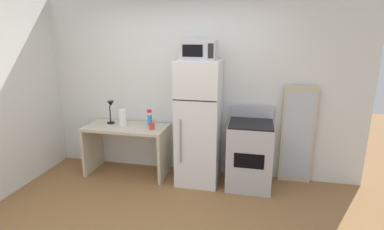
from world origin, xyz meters
TOP-DOWN VIEW (x-y plane):
  - wall_back_white at (0.00, 1.70)m, footprint 5.00×0.10m
  - desk at (-0.87, 1.34)m, footprint 1.21×0.57m
  - desk_lamp at (-1.14, 1.41)m, footprint 0.14×0.12m
  - coffee_mug at (-0.45, 1.28)m, footprint 0.08×0.08m
  - paper_towel_roll at (-0.93, 1.37)m, footprint 0.11×0.11m
  - spray_bottle at (-0.53, 1.43)m, footprint 0.06×0.06m
  - refrigerator at (0.22, 1.34)m, footprint 0.58×0.61m
  - microwave at (0.22, 1.31)m, footprint 0.46×0.35m
  - oven_range at (0.94, 1.33)m, footprint 0.60×0.61m
  - leaning_mirror at (1.58, 1.59)m, footprint 0.44×0.03m

SIDE VIEW (x-z plane):
  - oven_range at x=0.94m, z-range -0.08..1.02m
  - desk at x=-0.87m, z-range 0.15..0.90m
  - leaning_mirror at x=1.58m, z-range 0.00..1.40m
  - coffee_mug at x=-0.45m, z-range 0.75..0.84m
  - spray_bottle at x=-0.53m, z-range 0.72..0.97m
  - refrigerator at x=0.22m, z-range 0.00..1.74m
  - paper_towel_roll at x=-0.93m, z-range 0.75..0.99m
  - desk_lamp at x=-1.14m, z-range 0.81..1.17m
  - wall_back_white at x=0.00m, z-range 0.00..2.60m
  - microwave at x=0.22m, z-range 1.74..2.00m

